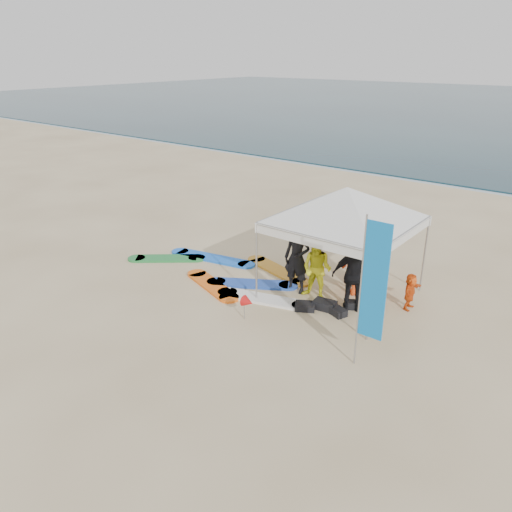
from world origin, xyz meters
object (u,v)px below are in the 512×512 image
object	(u,v)px
person_black_a	(297,258)
person_black_b	(355,275)
person_orange_a	(355,265)
person_seated	(410,291)
marker_pennant	(248,302)
canopy_tent	(347,187)
surfboard_spread	(230,274)
feather_flag	(373,284)
person_yellow	(317,269)
person_orange_b	(367,256)

from	to	relation	value
person_black_a	person_black_b	distance (m)	1.73
person_orange_a	person_black_b	size ratio (longest dim) A/B	0.87
person_seated	marker_pennant	distance (m)	4.13
person_black_a	marker_pennant	size ratio (longest dim) A/B	3.07
canopy_tent	surfboard_spread	xyz separation A→B (m)	(-3.16, -0.87, -2.94)
person_orange_a	canopy_tent	xyz separation A→B (m)	(-0.23, -0.32, 2.14)
person_black_a	feather_flag	bearing A→B (deg)	-43.87
person_yellow	marker_pennant	world-z (taller)	person_yellow
person_black_a	surfboard_spread	distance (m)	2.32
feather_flag	marker_pennant	size ratio (longest dim) A/B	5.14
person_black_b	person_seated	distance (m)	1.53
person_yellow	person_orange_a	bearing A→B (deg)	46.43
person_black_a	canopy_tent	xyz separation A→B (m)	(1.07, 0.51, 1.99)
feather_flag	marker_pennant	world-z (taller)	feather_flag
feather_flag	person_black_b	bearing A→B (deg)	123.95
person_yellow	surfboard_spread	world-z (taller)	person_yellow
person_yellow	person_orange_b	size ratio (longest dim) A/B	0.89
person_black_a	person_yellow	distance (m)	0.66
person_black_b	canopy_tent	size ratio (longest dim) A/B	0.42
person_orange_b	surfboard_spread	bearing A→B (deg)	8.11
person_yellow	canopy_tent	xyz separation A→B (m)	(0.43, 0.54, 2.13)
person_orange_b	surfboard_spread	world-z (taller)	person_orange_b
person_black_b	person_yellow	bearing A→B (deg)	-29.57
marker_pennant	person_black_a	bearing A→B (deg)	89.60
person_seated	marker_pennant	xyz separation A→B (m)	(-2.84, -3.00, 0.01)
person_orange_b	surfboard_spread	size ratio (longest dim) A/B	0.31
person_yellow	person_seated	xyz separation A→B (m)	(2.18, 0.95, -0.36)
feather_flag	marker_pennant	xyz separation A→B (m)	(-3.14, 0.03, -1.43)
person_black_a	person_seated	world-z (taller)	person_black_a
person_seated	marker_pennant	size ratio (longest dim) A/B	1.51
person_yellow	canopy_tent	world-z (taller)	canopy_tent
person_black_a	person_orange_b	bearing A→B (deg)	34.14
person_orange_a	feather_flag	bearing A→B (deg)	144.78
canopy_tent	feather_flag	distance (m)	3.49
person_orange_b	canopy_tent	world-z (taller)	canopy_tent
feather_flag	person_seated	bearing A→B (deg)	95.77
person_yellow	person_black_b	xyz separation A→B (m)	(1.09, -0.00, 0.12)
feather_flag	surfboard_spread	size ratio (longest dim) A/B	0.54
person_orange_a	surfboard_spread	xyz separation A→B (m)	(-3.38, -1.19, -0.80)
person_orange_a	surfboard_spread	bearing A→B (deg)	42.22
person_yellow	surfboard_spread	size ratio (longest dim) A/B	0.27
person_black_b	surfboard_spread	size ratio (longest dim) A/B	0.31
person_seated	marker_pennant	world-z (taller)	person_seated
person_yellow	person_seated	world-z (taller)	person_yellow
feather_flag	canopy_tent	bearing A→B (deg)	128.19
person_seated	canopy_tent	distance (m)	3.07
feather_flag	marker_pennant	bearing A→B (deg)	179.36
person_black_b	marker_pennant	distance (m)	2.73
person_yellow	person_orange_b	distance (m)	1.56
person_orange_a	person_yellow	bearing A→B (deg)	75.59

